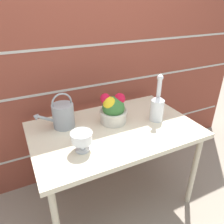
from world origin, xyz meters
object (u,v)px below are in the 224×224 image
Objects in this scene: watering_can at (63,115)px; glass_decanter at (157,106)px; flower_planter at (113,110)px; crystal_pedestal_bowl at (82,138)px.

glass_decanter is at bearing -18.05° from watering_can.
flower_planter is 0.35m from glass_decanter.
watering_can is 2.14× the size of crystal_pedestal_bowl.
flower_planter is (0.35, 0.25, 0.02)m from crystal_pedestal_bowl.
crystal_pedestal_bowl is at bearing -85.14° from watering_can.
watering_can reaches higher than crystal_pedestal_bowl.
watering_can is at bearing 94.86° from crystal_pedestal_bowl.
glass_decanter reaches higher than watering_can.
watering_can is 1.25× the size of flower_planter.
crystal_pedestal_bowl is at bearing -169.96° from glass_decanter.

